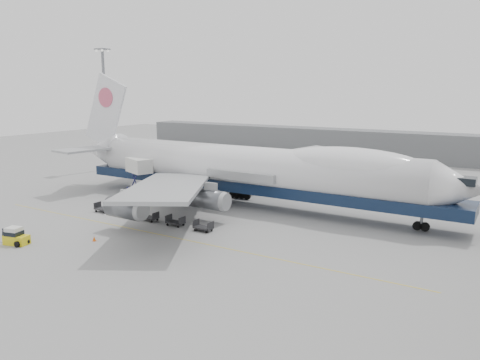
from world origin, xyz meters
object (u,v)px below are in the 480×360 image
Objects in this scene: airliner at (250,169)px; catering_truck at (140,175)px; ground_worker at (4,235)px; baggage_tug at (15,237)px.

catering_truck is (-18.83, -3.48, -2.18)m from airliner.
airliner reaches higher than catering_truck.
airliner is 10.91× the size of catering_truck.
airliner is at bearing -31.67° from ground_worker.
catering_truck is 26.29m from baggage_tug.
airliner is 32.45m from baggage_tug.
catering_truck reaches higher than ground_worker.
catering_truck is 26.15m from ground_worker.
catering_truck reaches higher than baggage_tug.
catering_truck is 3.83× the size of ground_worker.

